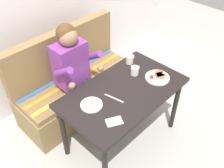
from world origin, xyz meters
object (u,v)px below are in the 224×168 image
Objects in this scene: person at (75,68)px; plate_breakfast at (158,77)px; table at (123,97)px; coffee_mug_second at (130,59)px; plate_eggs at (92,105)px; napkin at (114,122)px; couch at (75,86)px; knife at (114,98)px; coffee_mug at (135,70)px.

plate_breakfast is at bearing -56.05° from person.
coffee_mug_second reaches higher than table.
person is 0.57m from plate_eggs.
napkin is at bearing -173.22° from plate_breakfast.
couch is 7.20× the size of knife.
table is 0.99× the size of person.
person is 0.59m from coffee_mug_second.
plate_breakfast is (0.38, -0.12, 0.10)m from table.
coffee_mug_second reaches higher than plate_eggs.
couch is 5.94× the size of plate_breakfast.
plate_breakfast is 1.24× the size of plate_eggs.
plate_breakfast is 0.72m from napkin.
plate_breakfast is 2.05× the size of coffee_mug_second.
table is 8.82× the size of napkin.
couch is 0.88m from plate_eggs.
plate_eggs reaches higher than table.
couch reaches higher than knife.
coffee_mug is 0.20m from coffee_mug_second.
coffee_mug is 0.67m from napkin.
couch is 7.34× the size of plate_eggs.
napkin is (-0.60, -0.29, -0.04)m from coffee_mug.
knife is (-0.52, 0.11, -0.01)m from plate_breakfast.
couch is at bearing 63.83° from plate_eggs.
napkin is 0.28m from knife.
person is at bearing 99.80° from table.
napkin is at bearing -147.11° from knife.
person reaches higher than plate_eggs.
table is at bearing -11.23° from plate_eggs.
knife is (-0.14, -0.78, 0.40)m from couch.
plate_breakfast reaches higher than napkin.
coffee_mug_second is 0.87× the size of napkin.
coffee_mug and coffee_mug_second have the same top height.
napkin is (0.00, -0.27, -0.01)m from plate_eggs.
table is 0.36m from plate_eggs.
coffee_mug is at bearing 1.72° from plate_eggs.
couch reaches higher than plate_breakfast.
plate_breakfast reaches higher than table.
plate_eggs is at bearing 147.39° from knife.
plate_eggs reaches higher than napkin.
person reaches higher than table.
plate_eggs reaches higher than knife.
person is at bearing -120.21° from couch.
person is (-0.10, 0.59, 0.09)m from table.
knife is at bearing -153.05° from coffee_mug_second.
person is at bearing 144.77° from coffee_mug_second.
plate_eggs is at bearing -165.65° from coffee_mug_second.
person is at bearing 73.34° from napkin.
coffee_mug reaches higher than plate_eggs.
person reaches higher than coffee_mug.
coffee_mug is 0.87× the size of napkin.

